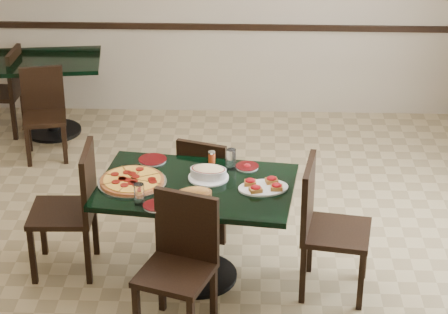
{
  "coord_description": "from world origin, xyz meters",
  "views": [
    {
      "loc": [
        0.35,
        -5.52,
        3.53
      ],
      "look_at": [
        0.14,
        0.0,
        0.82
      ],
      "focal_mm": 70.0,
      "sensor_mm": 36.0,
      "label": 1
    }
  ],
  "objects_px": {
    "bread_basket": "(194,195)",
    "bruschetta_platter": "(263,186)",
    "main_table": "(196,208)",
    "lasagna_casserole": "(208,172)",
    "chair_far": "(207,182)",
    "chair_right": "(324,221)",
    "chair_left": "(74,203)",
    "back_table": "(49,82)",
    "chair_near": "(180,257)",
    "back_chair_left": "(7,87)",
    "pepperoni_pizza": "(132,181)",
    "back_chair_near": "(44,108)"
  },
  "relations": [
    {
      "from": "back_table",
      "to": "chair_far",
      "type": "relative_size",
      "value": 1.29
    },
    {
      "from": "back_chair_near",
      "to": "bruschetta_platter",
      "type": "xyz_separation_m",
      "value": [
        1.97,
        -2.02,
        0.32
      ]
    },
    {
      "from": "chair_left",
      "to": "chair_far",
      "type": "bearing_deg",
      "value": 117.06
    },
    {
      "from": "chair_right",
      "to": "back_chair_left",
      "type": "height_order",
      "value": "chair_right"
    },
    {
      "from": "bruschetta_platter",
      "to": "bread_basket",
      "type": "bearing_deg",
      "value": -171.22
    },
    {
      "from": "chair_near",
      "to": "main_table",
      "type": "bearing_deg",
      "value": 102.43
    },
    {
      "from": "bread_basket",
      "to": "lasagna_casserole",
      "type": "bearing_deg",
      "value": 65.96
    },
    {
      "from": "main_table",
      "to": "bread_basket",
      "type": "bearing_deg",
      "value": -81.46
    },
    {
      "from": "chair_near",
      "to": "chair_left",
      "type": "height_order",
      "value": "chair_left"
    },
    {
      "from": "chair_right",
      "to": "chair_left",
      "type": "height_order",
      "value": "chair_right"
    },
    {
      "from": "back_table",
      "to": "pepperoni_pizza",
      "type": "distance_m",
      "value": 2.7
    },
    {
      "from": "back_table",
      "to": "bruschetta_platter",
      "type": "bearing_deg",
      "value": -58.36
    },
    {
      "from": "main_table",
      "to": "back_table",
      "type": "xyz_separation_m",
      "value": [
        -1.56,
        2.45,
        -0.04
      ]
    },
    {
      "from": "chair_far",
      "to": "chair_right",
      "type": "distance_m",
      "value": 1.09
    },
    {
      "from": "chair_right",
      "to": "bruschetta_platter",
      "type": "relative_size",
      "value": 2.51
    },
    {
      "from": "chair_left",
      "to": "lasagna_casserole",
      "type": "distance_m",
      "value": 0.98
    },
    {
      "from": "chair_far",
      "to": "pepperoni_pizza",
      "type": "height_order",
      "value": "chair_far"
    },
    {
      "from": "main_table",
      "to": "bread_basket",
      "type": "xyz_separation_m",
      "value": [
        0.0,
        -0.22,
        0.22
      ]
    },
    {
      "from": "chair_far",
      "to": "back_chair_left",
      "type": "xyz_separation_m",
      "value": [
        -2.01,
        1.85,
        0.01
      ]
    },
    {
      "from": "bread_basket",
      "to": "bruschetta_platter",
      "type": "bearing_deg",
      "value": 10.2
    },
    {
      "from": "lasagna_casserole",
      "to": "bruschetta_platter",
      "type": "height_order",
      "value": "lasagna_casserole"
    },
    {
      "from": "back_table",
      "to": "main_table",
      "type": "bearing_deg",
      "value": -64.8
    },
    {
      "from": "main_table",
      "to": "back_table",
      "type": "distance_m",
      "value": 2.91
    },
    {
      "from": "chair_right",
      "to": "back_chair_left",
      "type": "bearing_deg",
      "value": 58.02
    },
    {
      "from": "back_table",
      "to": "chair_near",
      "type": "xyz_separation_m",
      "value": [
        1.5,
        -3.0,
        -0.0
      ]
    },
    {
      "from": "chair_far",
      "to": "bread_basket",
      "type": "xyz_separation_m",
      "value": [
        -0.03,
        -0.81,
        0.33
      ]
    },
    {
      "from": "back_table",
      "to": "pepperoni_pizza",
      "type": "height_order",
      "value": "pepperoni_pizza"
    },
    {
      "from": "chair_left",
      "to": "bread_basket",
      "type": "relative_size",
      "value": 3.73
    },
    {
      "from": "back_table",
      "to": "lasagna_casserole",
      "type": "distance_m",
      "value": 2.88
    },
    {
      "from": "chair_far",
      "to": "back_chair_near",
      "type": "relative_size",
      "value": 1.01
    },
    {
      "from": "back_chair_near",
      "to": "bread_basket",
      "type": "xyz_separation_m",
      "value": [
        1.52,
        -2.19,
        0.34
      ]
    },
    {
      "from": "chair_far",
      "to": "back_chair_near",
      "type": "distance_m",
      "value": 2.08
    },
    {
      "from": "bread_basket",
      "to": "main_table",
      "type": "bearing_deg",
      "value": 80.43
    },
    {
      "from": "chair_near",
      "to": "pepperoni_pizza",
      "type": "xyz_separation_m",
      "value": [
        -0.37,
        0.56,
        0.25
      ]
    },
    {
      "from": "back_chair_left",
      "to": "bread_basket",
      "type": "distance_m",
      "value": 3.33
    },
    {
      "from": "chair_near",
      "to": "back_chair_near",
      "type": "height_order",
      "value": "chair_near"
    },
    {
      "from": "chair_far",
      "to": "chair_right",
      "type": "height_order",
      "value": "chair_right"
    },
    {
      "from": "lasagna_casserole",
      "to": "bread_basket",
      "type": "xyz_separation_m",
      "value": [
        -0.07,
        -0.31,
        -0.01
      ]
    },
    {
      "from": "bread_basket",
      "to": "bruschetta_platter",
      "type": "relative_size",
      "value": 0.67
    },
    {
      "from": "main_table",
      "to": "bread_basket",
      "type": "distance_m",
      "value": 0.31
    },
    {
      "from": "main_table",
      "to": "lasagna_casserole",
      "type": "height_order",
      "value": "lasagna_casserole"
    },
    {
      "from": "chair_far",
      "to": "bruschetta_platter",
      "type": "bearing_deg",
      "value": 141.61
    },
    {
      "from": "back_table",
      "to": "back_chair_near",
      "type": "relative_size",
      "value": 1.31
    },
    {
      "from": "chair_far",
      "to": "chair_near",
      "type": "relative_size",
      "value": 0.89
    },
    {
      "from": "back_table",
      "to": "chair_right",
      "type": "bearing_deg",
      "value": -53.7
    },
    {
      "from": "bread_basket",
      "to": "chair_left",
      "type": "bearing_deg",
      "value": 150.07
    },
    {
      "from": "back_chair_left",
      "to": "bread_basket",
      "type": "bearing_deg",
      "value": 38.17
    },
    {
      "from": "chair_right",
      "to": "back_chair_near",
      "type": "xyz_separation_m",
      "value": [
        -2.38,
        2.08,
        -0.09
      ]
    },
    {
      "from": "pepperoni_pizza",
      "to": "bread_basket",
      "type": "relative_size",
      "value": 1.84
    },
    {
      "from": "pepperoni_pizza",
      "to": "lasagna_casserole",
      "type": "xyz_separation_m",
      "value": [
        0.52,
        0.09,
        0.03
      ]
    }
  ]
}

